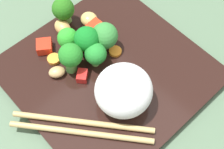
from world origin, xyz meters
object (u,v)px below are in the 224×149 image
Objects in this scene: chopstick_pair at (82,127)px; carrot_slice_1 at (81,43)px; rice_mound at (124,90)px; square_plate at (108,72)px; broccoli_floret_2 at (96,54)px.

carrot_slice_1 is at bearing 100.90° from chopstick_pair.
rice_mound is 0.47× the size of chopstick_pair.
square_plate is at bearing 76.99° from chopstick_pair.
carrot_slice_1 reaches higher than square_plate.
square_plate is 6.16× the size of broccoli_floret_2.
broccoli_floret_2 reaches higher than square_plate.
rice_mound reaches higher than broccoli_floret_2.
broccoli_floret_2 is at bearing -11.28° from carrot_slice_1.
square_plate is at bearing -3.21° from carrot_slice_1.
broccoli_floret_2 is at bearing -165.58° from square_plate.
broccoli_floret_2 is 5.38cm from carrot_slice_1.
rice_mound is 1.81× the size of broccoli_floret_2.
carrot_slice_1 is (-12.26, 2.63, -3.04)cm from rice_mound.
chopstick_pair is (11.18, -9.95, 0.10)cm from carrot_slice_1.
square_plate is 6.92cm from carrot_slice_1.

